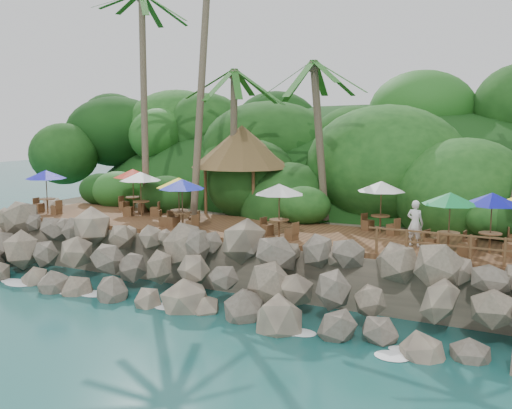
% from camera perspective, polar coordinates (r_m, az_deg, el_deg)
% --- Properties ---
extents(ground, '(140.00, 140.00, 0.00)m').
position_cam_1_polar(ground, '(22.38, -7.15, -10.67)').
color(ground, '#19514F').
rests_on(ground, ground).
extents(land_base, '(32.00, 25.20, 2.10)m').
position_cam_1_polar(land_base, '(36.06, 7.27, -1.62)').
color(land_base, gray).
rests_on(land_base, ground).
extents(jungle_hill, '(44.80, 28.00, 15.40)m').
position_cam_1_polar(jungle_hill, '(43.27, 10.63, -1.44)').
color(jungle_hill, '#143811').
rests_on(jungle_hill, ground).
extents(seawall, '(29.00, 4.00, 2.30)m').
position_cam_1_polar(seawall, '(23.64, -4.45, -6.67)').
color(seawall, gray).
rests_on(seawall, ground).
extents(terrace, '(26.00, 5.00, 0.20)m').
position_cam_1_polar(terrace, '(26.81, -0.00, -2.54)').
color(terrace, brown).
rests_on(terrace, land_base).
extents(jungle_foliage, '(44.00, 16.00, 12.00)m').
position_cam_1_polar(jungle_foliage, '(35.33, 6.68, -3.56)').
color(jungle_foliage, '#143811').
rests_on(jungle_foliage, ground).
extents(foam_line, '(25.20, 0.80, 0.06)m').
position_cam_1_polar(foam_line, '(22.60, -6.71, -10.39)').
color(foam_line, white).
rests_on(foam_line, ground).
extents(palms, '(28.09, 7.14, 14.91)m').
position_cam_1_polar(palms, '(28.74, 6.24, 19.00)').
color(palms, brown).
rests_on(palms, ground).
extents(palapa, '(5.33, 5.33, 4.60)m').
position_cam_1_polar(palapa, '(31.00, -1.37, 5.63)').
color(palapa, brown).
rests_on(palapa, ground).
extents(dining_clusters, '(25.27, 5.30, 2.27)m').
position_cam_1_polar(dining_clusters, '(26.17, 0.58, 1.59)').
color(dining_clusters, brown).
rests_on(dining_clusters, terrace).
extents(railing, '(7.20, 0.10, 1.00)m').
position_cam_1_polar(railing, '(21.67, 20.05, -3.79)').
color(railing, brown).
rests_on(railing, terrace).
extents(waiter, '(0.74, 0.56, 1.82)m').
position_cam_1_polar(waiter, '(23.76, 15.14, -1.77)').
color(waiter, white).
rests_on(waiter, terrace).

